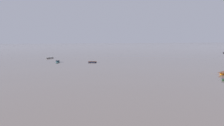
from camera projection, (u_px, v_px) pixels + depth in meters
name	position (u px, v px, depth m)	size (l,w,h in m)	color
rowboat_moored_1	(58.00, 61.00, 71.14)	(1.62, 3.77, 0.58)	#197084
rowboat_moored_4	(92.00, 62.00, 69.81)	(3.13, 1.82, 0.47)	navy
rowboat_moored_7	(50.00, 58.00, 85.64)	(3.79, 3.57, 0.61)	gray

